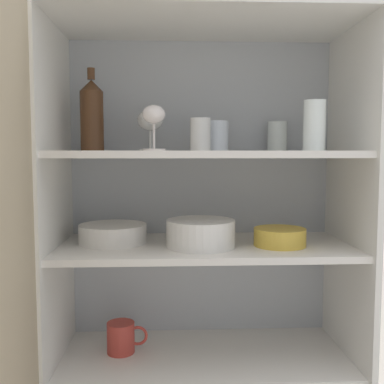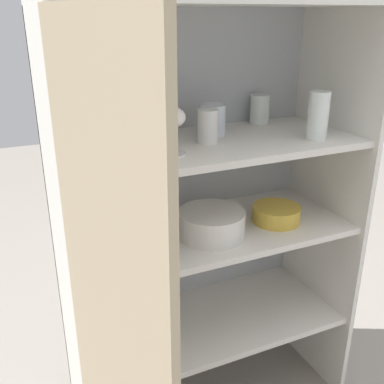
{
  "view_description": "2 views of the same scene",
  "coord_description": "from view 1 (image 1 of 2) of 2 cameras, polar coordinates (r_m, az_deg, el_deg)",
  "views": [
    {
      "loc": [
        -0.1,
        -1.16,
        0.96
      ],
      "look_at": [
        -0.04,
        0.18,
        0.84
      ],
      "focal_mm": 42.0,
      "sensor_mm": 36.0,
      "label": 1
    },
    {
      "loc": [
        -0.57,
        -0.95,
        1.32
      ],
      "look_at": [
        -0.04,
        0.25,
        0.79
      ],
      "focal_mm": 42.0,
      "sensor_mm": 36.0,
      "label": 2
    }
  ],
  "objects": [
    {
      "name": "cupboard_back_panel",
      "position": [
        1.59,
        1.08,
        -5.64
      ],
      "size": [
        0.92,
        0.02,
        1.33
      ],
      "primitive_type": "cube",
      "color": "#B2B7BC",
      "rests_on": "ground_plane"
    },
    {
      "name": "cupboard_side_left",
      "position": [
        1.43,
        -16.81,
        -7.04
      ],
      "size": [
        0.02,
        0.42,
        1.33
      ],
      "primitive_type": "cube",
      "color": "white",
      "rests_on": "ground_plane"
    },
    {
      "name": "cupboard_side_right",
      "position": [
        1.49,
        19.24,
        -6.6
      ],
      "size": [
        0.02,
        0.42,
        1.33
      ],
      "primitive_type": "cube",
      "color": "white",
      "rests_on": "ground_plane"
    },
    {
      "name": "cupboard_top_panel",
      "position": [
        1.41,
        1.7,
        20.78
      ],
      "size": [
        0.92,
        0.42,
        0.02
      ],
      "primitive_type": "cube",
      "color": "white",
      "rests_on": "cupboard_side_left"
    },
    {
      "name": "shelf_board_lower",
      "position": [
        1.5,
        1.59,
        -20.16
      ],
      "size": [
        0.88,
        0.38,
        0.02
      ],
      "primitive_type": "cube",
      "color": "silver"
    },
    {
      "name": "shelf_board_middle",
      "position": [
        1.39,
        1.63,
        -7.0
      ],
      "size": [
        0.88,
        0.38,
        0.02
      ],
      "primitive_type": "cube",
      "color": "silver"
    },
    {
      "name": "shelf_board_upper",
      "position": [
        1.36,
        1.66,
        4.82
      ],
      "size": [
        0.88,
        0.38,
        0.02
      ],
      "primitive_type": "cube",
      "color": "silver"
    },
    {
      "name": "cupboard_door",
      "position": [
        1.01,
        -21.36,
        -12.09
      ],
      "size": [
        0.09,
        0.45,
        1.33
      ],
      "color": "tan",
      "rests_on": "ground_plane"
    },
    {
      "name": "tumbler_glass_0",
      "position": [
        1.54,
        10.77,
        6.94
      ],
      "size": [
        0.07,
        0.07,
        0.1
      ],
      "color": "white",
      "rests_on": "shelf_board_upper"
    },
    {
      "name": "tumbler_glass_1",
      "position": [
        1.35,
        1.07,
        7.31
      ],
      "size": [
        0.06,
        0.06,
        0.1
      ],
      "color": "white",
      "rests_on": "shelf_board_upper"
    },
    {
      "name": "tumbler_glass_2",
      "position": [
        1.32,
        15.27,
        8.14
      ],
      "size": [
        0.06,
        0.06,
        0.14
      ],
      "color": "white",
      "rests_on": "shelf_board_upper"
    },
    {
      "name": "tumbler_glass_3",
      "position": [
        1.43,
        3.03,
        7.1
      ],
      "size": [
        0.08,
        0.08,
        0.09
      ],
      "color": "white",
      "rests_on": "shelf_board_upper"
    },
    {
      "name": "wine_glass_0",
      "position": [
        1.46,
        -5.33,
        8.8
      ],
      "size": [
        0.08,
        0.08,
        0.13
      ],
      "color": "white",
      "rests_on": "shelf_board_upper"
    },
    {
      "name": "wine_glass_1",
      "position": [
        1.28,
        -4.87,
        9.3
      ],
      "size": [
        0.07,
        0.07,
        0.13
      ],
      "color": "silver",
      "rests_on": "shelf_board_upper"
    },
    {
      "name": "wine_bottle",
      "position": [
        1.44,
        -12.6,
        9.53
      ],
      "size": [
        0.07,
        0.07,
        0.25
      ],
      "color": "#4C2D19",
      "rests_on": "shelf_board_upper"
    },
    {
      "name": "plate_stack_white",
      "position": [
        1.33,
        1.11,
        -5.27
      ],
      "size": [
        0.2,
        0.2,
        0.08
      ],
      "color": "silver",
      "rests_on": "shelf_board_middle"
    },
    {
      "name": "mixing_bowl_large",
      "position": [
        1.41,
        -10.01,
        -5.12
      ],
      "size": [
        0.21,
        0.21,
        0.06
      ],
      "color": "silver",
      "rests_on": "shelf_board_middle"
    },
    {
      "name": "serving_bowl_small",
      "position": [
        1.38,
        11.08,
        -5.51
      ],
      "size": [
        0.16,
        0.16,
        0.05
      ],
      "color": "gold",
      "rests_on": "shelf_board_middle"
    },
    {
      "name": "coffee_mug_primary",
      "position": [
        1.5,
        -8.93,
        -17.78
      ],
      "size": [
        0.13,
        0.09,
        0.1
      ],
      "color": "#BC3D33",
      "rests_on": "shelf_board_lower"
    }
  ]
}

